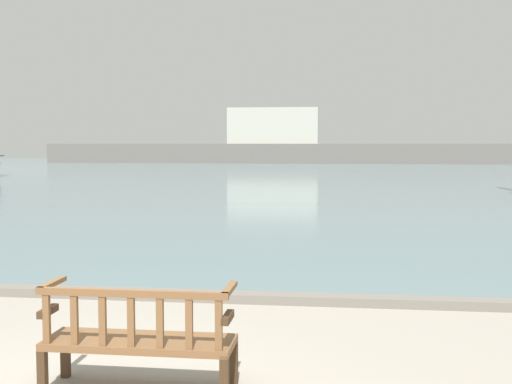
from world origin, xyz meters
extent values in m
cube|color=slate|center=(0.00, 44.00, 0.04)|extent=(100.00, 80.00, 0.08)
cube|color=slate|center=(0.00, 3.85, 0.06)|extent=(40.00, 0.30, 0.12)
cube|color=#3D2A19|center=(-0.44, 0.92, 0.21)|extent=(0.07, 0.07, 0.42)
cube|color=#3D2A19|center=(1.09, 0.92, 0.21)|extent=(0.07, 0.07, 0.42)
cube|color=#3D2A19|center=(-0.44, 0.47, 0.21)|extent=(0.07, 0.07, 0.42)
cube|color=#3D2A19|center=(1.09, 0.47, 0.21)|extent=(0.07, 0.07, 0.42)
cube|color=brown|center=(0.33, 0.70, 0.42)|extent=(1.60, 0.53, 0.06)
cube|color=brown|center=(0.32, 0.48, 0.89)|extent=(1.60, 0.06, 0.06)
cube|color=brown|center=(-0.40, 0.48, 0.66)|extent=(0.06, 0.04, 0.41)
cube|color=brown|center=(-0.16, 0.48, 0.66)|extent=(0.06, 0.04, 0.41)
cube|color=brown|center=(0.08, 0.48, 0.66)|extent=(0.06, 0.04, 0.41)
cube|color=brown|center=(0.32, 0.48, 0.66)|extent=(0.06, 0.04, 0.41)
cube|color=brown|center=(0.56, 0.47, 0.66)|extent=(0.06, 0.04, 0.41)
cube|color=brown|center=(0.80, 0.47, 0.66)|extent=(0.06, 0.04, 0.41)
cube|color=brown|center=(1.04, 0.47, 0.66)|extent=(0.06, 0.04, 0.41)
cube|color=#3D2A19|center=(-0.45, 0.61, 0.69)|extent=(0.06, 0.30, 0.06)
cube|color=brown|center=(-0.44, 0.70, 0.90)|extent=(0.06, 0.47, 0.04)
cube|color=#3D2A19|center=(1.09, 0.60, 0.69)|extent=(0.06, 0.30, 0.06)
cube|color=brown|center=(1.10, 0.69, 0.90)|extent=(0.06, 0.47, 0.04)
cube|color=#66605B|center=(0.00, 62.02, 1.06)|extent=(57.33, 2.40, 2.12)
cube|color=#B7B2A3|center=(-4.51, 62.02, 3.98)|extent=(9.34, 2.00, 3.72)
camera|label=1|loc=(1.95, -4.45, 2.09)|focal=45.00mm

